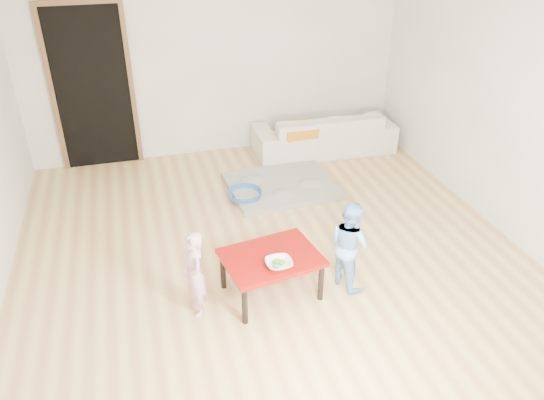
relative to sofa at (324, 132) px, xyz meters
name	(u,v)px	position (x,y,z in m)	size (l,w,h in m)	color
floor	(267,245)	(-1.38, -2.05, -0.28)	(5.00, 5.00, 0.01)	tan
back_wall	(216,58)	(-1.38, 0.45, 1.02)	(5.00, 0.02, 2.60)	white
right_wall	(501,103)	(1.12, -2.05, 1.02)	(0.02, 5.00, 2.60)	white
doorway	(93,90)	(-2.98, 0.43, 0.74)	(1.02, 0.08, 2.11)	brown
sofa	(324,132)	(0.00, 0.00, 0.00)	(1.94, 0.76, 0.57)	beige
cushion	(299,130)	(-0.42, -0.17, 0.15)	(0.47, 0.42, 0.13)	orange
red_table	(271,275)	(-1.54, -2.79, -0.08)	(0.83, 0.62, 0.41)	maroon
bowl	(279,264)	(-1.52, -2.96, 0.16)	(0.23, 0.23, 0.06)	white
broccoli	(279,264)	(-1.52, -2.96, 0.16)	(0.12, 0.12, 0.06)	#2D5919
child_pink	(195,275)	(-2.22, -2.86, 0.12)	(0.29, 0.19, 0.80)	#DB6493
child_blue	(350,244)	(-0.82, -2.84, 0.15)	(0.42, 0.32, 0.86)	#6494E9
basin	(245,196)	(-1.39, -1.08, -0.22)	(0.41, 0.41, 0.13)	#2B5CA4
blanket	(282,186)	(-0.87, -0.90, -0.25)	(1.28, 1.06, 0.06)	#A19B8E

